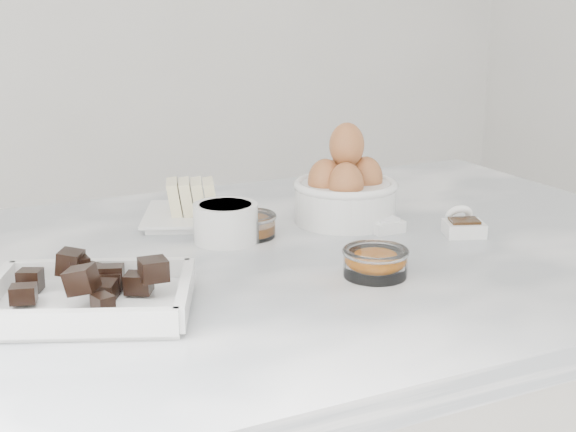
% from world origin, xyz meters
% --- Properties ---
extents(marble_slab, '(1.20, 0.80, 0.04)m').
position_xyz_m(marble_slab, '(0.00, 0.00, 0.92)').
color(marble_slab, white).
rests_on(marble_slab, cabinet).
extents(chocolate_dish, '(0.27, 0.24, 0.06)m').
position_xyz_m(chocolate_dish, '(-0.29, -0.10, 0.96)').
color(chocolate_dish, white).
rests_on(chocolate_dish, marble_slab).
extents(butter_plate, '(0.21, 0.21, 0.06)m').
position_xyz_m(butter_plate, '(-0.06, 0.19, 0.96)').
color(butter_plate, white).
rests_on(butter_plate, marble_slab).
extents(sugar_ramekin, '(0.09, 0.09, 0.05)m').
position_xyz_m(sugar_ramekin, '(-0.05, 0.08, 0.97)').
color(sugar_ramekin, white).
rests_on(sugar_ramekin, marble_slab).
extents(egg_bowl, '(0.16, 0.16, 0.15)m').
position_xyz_m(egg_bowl, '(0.15, 0.09, 0.99)').
color(egg_bowl, white).
rests_on(egg_bowl, marble_slab).
extents(honey_bowl, '(0.08, 0.08, 0.03)m').
position_xyz_m(honey_bowl, '(-0.02, 0.08, 0.96)').
color(honey_bowl, white).
rests_on(honey_bowl, marble_slab).
extents(zest_bowl, '(0.08, 0.08, 0.04)m').
position_xyz_m(zest_bowl, '(0.06, -0.14, 0.96)').
color(zest_bowl, white).
rests_on(zest_bowl, marble_slab).
extents(vanilla_spoon, '(0.07, 0.08, 0.04)m').
position_xyz_m(vanilla_spoon, '(0.27, -0.04, 0.95)').
color(vanilla_spoon, white).
rests_on(vanilla_spoon, marble_slab).
extents(salt_spoon, '(0.05, 0.06, 0.04)m').
position_xyz_m(salt_spoon, '(0.17, 0.02, 0.95)').
color(salt_spoon, white).
rests_on(salt_spoon, marble_slab).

